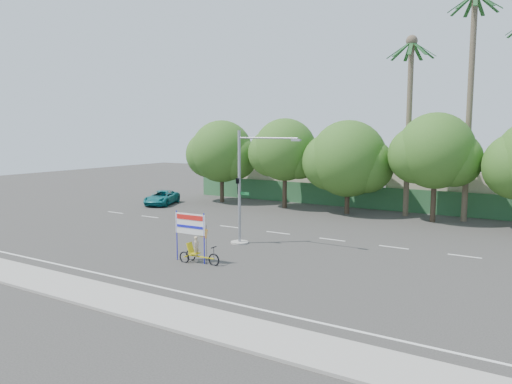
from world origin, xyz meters
The scene contains 14 objects.
ground centered at (0.00, 0.00, 0.00)m, with size 120.00×120.00×0.00m, color #33302D.
sidewalk_near centered at (0.00, -7.50, 0.06)m, with size 50.00×2.40×0.12m, color gray.
fence centered at (0.00, 21.50, 1.00)m, with size 38.00×0.08×2.00m, color #336B3D.
building_left centered at (-10.00, 26.00, 2.00)m, with size 12.00×8.00×4.00m, color beige.
building_right centered at (8.00, 26.00, 1.80)m, with size 14.00×8.00×3.60m, color beige.
tree_far_left centered at (-14.05, 18.00, 4.76)m, with size 7.14×6.00×7.96m.
tree_left centered at (-7.05, 18.00, 5.06)m, with size 6.66×5.60×8.07m.
tree_center centered at (-1.05, 18.00, 4.47)m, with size 7.62×6.40×7.85m.
tree_right centered at (5.95, 18.00, 5.24)m, with size 6.90×5.80×8.36m.
palm_tall centered at (8.00, 19.50, 10.46)m, with size 3.73×3.79×17.45m.
palm_short centered at (3.50, 19.50, 8.86)m, with size 3.73×3.79×14.45m.
traffic_signal centered at (-2.20, 3.98, 2.92)m, with size 4.72×1.10×7.00m.
trike_billboard centered at (-1.98, -1.06, 1.11)m, with size 2.81×0.66×2.76m.
pickup_truck centered at (-17.80, 13.55, 0.66)m, with size 2.18×4.73×1.31m, color #106E73.
Camera 1 is at (14.55, -21.28, 7.02)m, focal length 35.00 mm.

